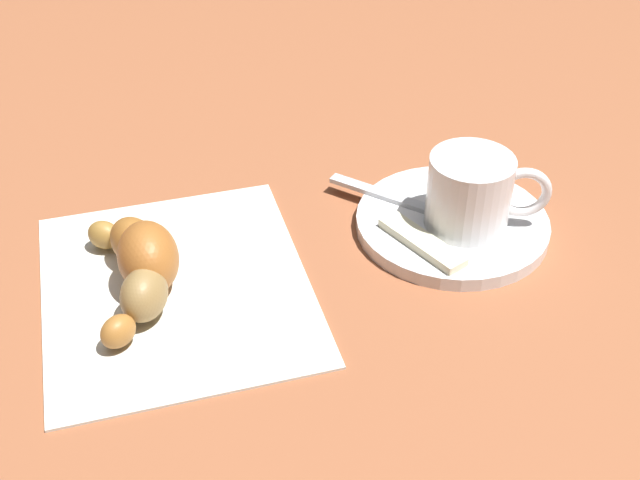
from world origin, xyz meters
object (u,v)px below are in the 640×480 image
(espresso_cup, at_px, (472,192))
(sugar_packet, at_px, (422,242))
(croissant, at_px, (141,263))
(teaspoon, at_px, (442,213))
(saucer, at_px, (452,224))
(napkin, at_px, (176,286))

(espresso_cup, xyz_separation_m, sugar_packet, (-0.04, -0.02, -0.02))
(espresso_cup, bearing_deg, croissant, -173.55)
(teaspoon, relative_size, croissant, 0.90)
(saucer, xyz_separation_m, sugar_packet, (-0.03, -0.03, 0.01))
(espresso_cup, xyz_separation_m, teaspoon, (-0.02, 0.01, -0.02))
(teaspoon, distance_m, croissant, 0.21)
(sugar_packet, bearing_deg, saucer, 103.31)
(saucer, bearing_deg, croissant, -171.26)
(espresso_cup, bearing_deg, saucer, 138.18)
(saucer, relative_size, napkin, 0.69)
(teaspoon, bearing_deg, sugar_packet, -126.74)
(saucer, height_order, napkin, saucer)
(saucer, relative_size, sugar_packet, 1.96)
(saucer, distance_m, teaspoon, 0.01)
(espresso_cup, xyz_separation_m, croissant, (-0.23, -0.03, -0.01))
(teaspoon, xyz_separation_m, sugar_packet, (-0.02, -0.03, 0.00))
(saucer, distance_m, espresso_cup, 0.03)
(espresso_cup, height_order, sugar_packet, espresso_cup)
(saucer, bearing_deg, teaspoon, 155.03)
(sugar_packet, relative_size, croissant, 0.56)
(teaspoon, bearing_deg, espresso_cup, -35.22)
(sugar_packet, xyz_separation_m, croissant, (-0.19, -0.01, 0.01))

